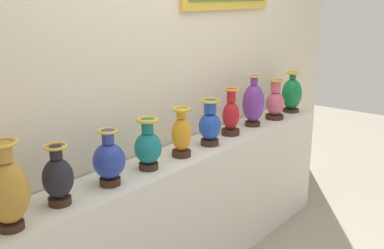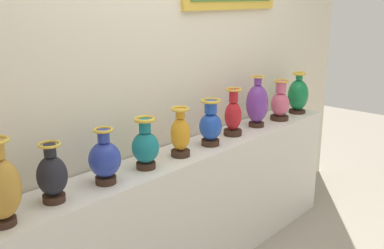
{
  "view_description": "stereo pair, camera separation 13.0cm",
  "coord_description": "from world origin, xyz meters",
  "views": [
    {
      "loc": [
        -2.23,
        -1.79,
        1.87
      ],
      "look_at": [
        0.0,
        0.0,
        1.07
      ],
      "focal_mm": 42.76,
      "sensor_mm": 36.0,
      "label": 1
    },
    {
      "loc": [
        -2.15,
        -1.89,
        1.87
      ],
      "look_at": [
        0.0,
        0.0,
        1.07
      ],
      "focal_mm": 42.76,
      "sensor_mm": 36.0,
      "label": 2
    }
  ],
  "objects": [
    {
      "name": "vase_ochre",
      "position": [
        -1.33,
        -0.06,
        1.08
      ],
      "size": [
        0.18,
        0.18,
        0.4
      ],
      "color": "#382319",
      "rests_on": "display_shelf"
    },
    {
      "name": "vase_crimson",
      "position": [
        0.44,
        -0.01,
        1.05
      ],
      "size": [
        0.13,
        0.13,
        0.35
      ],
      "color": "#382319",
      "rests_on": "display_shelf"
    },
    {
      "name": "vase_amber",
      "position": [
        -0.15,
        -0.03,
        1.05
      ],
      "size": [
        0.12,
        0.12,
        0.32
      ],
      "color": "#382319",
      "rests_on": "display_shelf"
    },
    {
      "name": "vase_onyx",
      "position": [
        -1.05,
        -0.02,
        1.04
      ],
      "size": [
        0.15,
        0.15,
        0.3
      ],
      "color": "#382319",
      "rests_on": "display_shelf"
    },
    {
      "name": "display_shelf",
      "position": [
        0.0,
        0.0,
        0.45
      ],
      "size": [
        2.99,
        0.36,
        0.9
      ],
      "primitive_type": "cube",
      "color": "silver",
      "rests_on": "ground_plane"
    },
    {
      "name": "vase_rose",
      "position": [
        1.03,
        -0.04,
        1.04
      ],
      "size": [
        0.15,
        0.15,
        0.33
      ],
      "color": "#382319",
      "rests_on": "display_shelf"
    },
    {
      "name": "back_wall",
      "position": [
        0.01,
        0.24,
        1.53
      ],
      "size": [
        4.71,
        0.14,
        3.05
      ],
      "color": "beige",
      "rests_on": "ground_plane"
    },
    {
      "name": "vase_emerald",
      "position": [
        1.34,
        -0.04,
        1.06
      ],
      "size": [
        0.17,
        0.17,
        0.35
      ],
      "color": "#382319",
      "rests_on": "display_shelf"
    },
    {
      "name": "vase_violet",
      "position": [
        0.74,
        -0.01,
        1.08
      ],
      "size": [
        0.17,
        0.17,
        0.4
      ],
      "color": "#382319",
      "rests_on": "display_shelf"
    },
    {
      "name": "vase_sapphire",
      "position": [
        0.15,
        -0.04,
        1.05
      ],
      "size": [
        0.15,
        0.15,
        0.32
      ],
      "color": "#382319",
      "rests_on": "display_shelf"
    },
    {
      "name": "vase_cobalt",
      "position": [
        -0.74,
        -0.03,
        1.04
      ],
      "size": [
        0.17,
        0.17,
        0.31
      ],
      "color": "#382319",
      "rests_on": "display_shelf"
    },
    {
      "name": "vase_teal",
      "position": [
        -0.44,
        -0.03,
        1.04
      ],
      "size": [
        0.16,
        0.16,
        0.31
      ],
      "color": "#382319",
      "rests_on": "display_shelf"
    }
  ]
}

